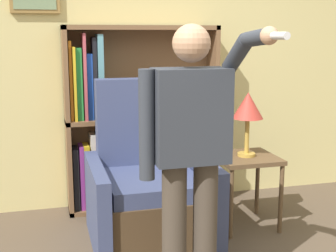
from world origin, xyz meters
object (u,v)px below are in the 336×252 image
Objects in this scene: person_standing at (191,147)px; bookcase at (122,123)px; armchair at (149,192)px; table_lamp at (248,108)px; side_table at (246,167)px.

bookcase is at bearing 94.94° from person_standing.
bookcase is 1.01× the size of person_standing.
table_lamp is (0.84, 0.01, 0.64)m from armchair.
person_standing is 1.22m from table_lamp.
bookcase is 1.18m from table_lamp.
side_table is (0.92, -0.70, -0.29)m from bookcase.
armchair is at bearing -179.23° from side_table.
armchair reaches higher than side_table.
bookcase reaches higher than table_lamp.
side_table is (0.84, 0.01, 0.14)m from armchair.
armchair is at bearing -179.23° from table_lamp.
bookcase is 3.17× the size of table_lamp.
bookcase is 0.84m from armchair.
bookcase reaches higher than side_table.
bookcase is at bearing 142.89° from table_lamp.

